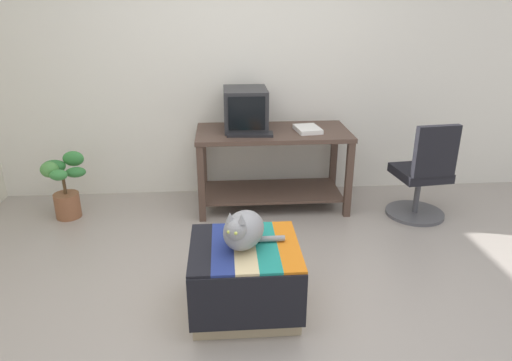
{
  "coord_description": "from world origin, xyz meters",
  "views": [
    {
      "loc": [
        -0.16,
        -2.41,
        1.83
      ],
      "look_at": [
        0.08,
        0.85,
        0.55
      ],
      "focal_mm": 32.08,
      "sensor_mm": 36.0,
      "label": 1
    }
  ],
  "objects_px": {
    "keyboard": "(250,134)",
    "desk": "(273,155)",
    "office_chair": "(423,178)",
    "tv_monitor": "(245,109)",
    "cat": "(243,230)",
    "potted_plant": "(64,185)",
    "ottoman_with_blanket": "(245,278)",
    "book": "(308,129)"
  },
  "relations": [
    {
      "from": "tv_monitor",
      "to": "office_chair",
      "type": "xyz_separation_m",
      "value": [
        1.54,
        -0.44,
        -0.53
      ]
    },
    {
      "from": "ottoman_with_blanket",
      "to": "tv_monitor",
      "type": "bearing_deg",
      "value": 86.74
    },
    {
      "from": "book",
      "to": "office_chair",
      "type": "relative_size",
      "value": 0.31
    },
    {
      "from": "potted_plant",
      "to": "office_chair",
      "type": "relative_size",
      "value": 0.66
    },
    {
      "from": "keyboard",
      "to": "book",
      "type": "relative_size",
      "value": 1.46
    },
    {
      "from": "tv_monitor",
      "to": "potted_plant",
      "type": "xyz_separation_m",
      "value": [
        -1.63,
        -0.2,
        -0.61
      ]
    },
    {
      "from": "tv_monitor",
      "to": "keyboard",
      "type": "height_order",
      "value": "tv_monitor"
    },
    {
      "from": "book",
      "to": "office_chair",
      "type": "distance_m",
      "value": 1.1
    },
    {
      "from": "tv_monitor",
      "to": "keyboard",
      "type": "xyz_separation_m",
      "value": [
        0.03,
        -0.23,
        -0.17
      ]
    },
    {
      "from": "keyboard",
      "to": "office_chair",
      "type": "height_order",
      "value": "office_chair"
    },
    {
      "from": "keyboard",
      "to": "office_chair",
      "type": "bearing_deg",
      "value": -4.15
    },
    {
      "from": "book",
      "to": "cat",
      "type": "xyz_separation_m",
      "value": [
        -0.66,
        -1.54,
        -0.19
      ]
    },
    {
      "from": "desk",
      "to": "tv_monitor",
      "type": "bearing_deg",
      "value": 162.93
    },
    {
      "from": "desk",
      "to": "potted_plant",
      "type": "distance_m",
      "value": 1.89
    },
    {
      "from": "desk",
      "to": "potted_plant",
      "type": "height_order",
      "value": "desk"
    },
    {
      "from": "cat",
      "to": "tv_monitor",
      "type": "bearing_deg",
      "value": 110.51
    },
    {
      "from": "keyboard",
      "to": "ottoman_with_blanket",
      "type": "relative_size",
      "value": 0.6
    },
    {
      "from": "desk",
      "to": "tv_monitor",
      "type": "xyz_separation_m",
      "value": [
        -0.24,
        0.08,
        0.41
      ]
    },
    {
      "from": "keyboard",
      "to": "potted_plant",
      "type": "relative_size",
      "value": 0.68
    },
    {
      "from": "keyboard",
      "to": "desk",
      "type": "bearing_deg",
      "value": 38.88
    },
    {
      "from": "book",
      "to": "office_chair",
      "type": "height_order",
      "value": "office_chair"
    },
    {
      "from": "keyboard",
      "to": "tv_monitor",
      "type": "bearing_deg",
      "value": 101.41
    },
    {
      "from": "book",
      "to": "cat",
      "type": "bearing_deg",
      "value": -121.09
    },
    {
      "from": "desk",
      "to": "keyboard",
      "type": "bearing_deg",
      "value": -145.27
    },
    {
      "from": "office_chair",
      "to": "tv_monitor",
      "type": "bearing_deg",
      "value": -22.77
    },
    {
      "from": "desk",
      "to": "tv_monitor",
      "type": "relative_size",
      "value": 3.04
    },
    {
      "from": "ottoman_with_blanket",
      "to": "office_chair",
      "type": "xyz_separation_m",
      "value": [
        1.63,
        1.21,
        0.16
      ]
    },
    {
      "from": "keyboard",
      "to": "potted_plant",
      "type": "distance_m",
      "value": 1.72
    },
    {
      "from": "desk",
      "to": "office_chair",
      "type": "relative_size",
      "value": 1.56
    },
    {
      "from": "tv_monitor",
      "to": "desk",
      "type": "bearing_deg",
      "value": -17.07
    },
    {
      "from": "desk",
      "to": "cat",
      "type": "xyz_separation_m",
      "value": [
        -0.35,
        -1.59,
        0.06
      ]
    },
    {
      "from": "potted_plant",
      "to": "ottoman_with_blanket",
      "type": "bearing_deg",
      "value": -43.42
    },
    {
      "from": "keyboard",
      "to": "ottoman_with_blanket",
      "type": "distance_m",
      "value": 1.53
    },
    {
      "from": "desk",
      "to": "book",
      "type": "distance_m",
      "value": 0.4
    },
    {
      "from": "tv_monitor",
      "to": "potted_plant",
      "type": "distance_m",
      "value": 1.76
    },
    {
      "from": "office_chair",
      "to": "potted_plant",
      "type": "bearing_deg",
      "value": -11.11
    },
    {
      "from": "ottoman_with_blanket",
      "to": "cat",
      "type": "height_order",
      "value": "cat"
    },
    {
      "from": "desk",
      "to": "keyboard",
      "type": "relative_size",
      "value": 3.46
    },
    {
      "from": "tv_monitor",
      "to": "ottoman_with_blanket",
      "type": "distance_m",
      "value": 1.8
    },
    {
      "from": "keyboard",
      "to": "office_chair",
      "type": "relative_size",
      "value": 0.45
    },
    {
      "from": "ottoman_with_blanket",
      "to": "cat",
      "type": "relative_size",
      "value": 1.57
    },
    {
      "from": "desk",
      "to": "office_chair",
      "type": "xyz_separation_m",
      "value": [
        1.3,
        -0.37,
        -0.12
      ]
    }
  ]
}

